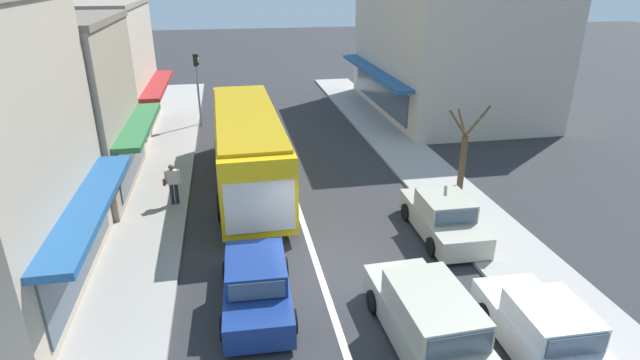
# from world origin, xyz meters

# --- Properties ---
(ground_plane) EXTENTS (140.00, 140.00, 0.00)m
(ground_plane) POSITION_xyz_m (0.00, 0.00, 0.00)
(ground_plane) COLOR #2D2D30
(lane_centre_line) EXTENTS (0.20, 28.00, 0.01)m
(lane_centre_line) POSITION_xyz_m (0.00, 4.00, 0.00)
(lane_centre_line) COLOR silver
(lane_centre_line) RESTS_ON ground
(sidewalk_left) EXTENTS (5.20, 44.00, 0.14)m
(sidewalk_left) POSITION_xyz_m (-6.80, 6.00, 0.07)
(sidewalk_left) COLOR #A39E96
(sidewalk_left) RESTS_ON ground
(kerb_right) EXTENTS (2.80, 44.00, 0.12)m
(kerb_right) POSITION_xyz_m (6.20, 6.00, 0.06)
(kerb_right) COLOR #A39E96
(kerb_right) RESTS_ON ground
(shopfront_mid_block) EXTENTS (8.48, 7.02, 6.93)m
(shopfront_mid_block) POSITION_xyz_m (-10.18, 7.80, 3.46)
(shopfront_mid_block) COLOR gray
(shopfront_mid_block) RESTS_ON ground
(shopfront_far_end) EXTENTS (8.25, 8.27, 7.06)m
(shopfront_far_end) POSITION_xyz_m (-10.18, 15.73, 3.53)
(shopfront_far_end) COLOR beige
(shopfront_far_end) RESTS_ON ground
(building_right_far) EXTENTS (9.83, 13.24, 9.19)m
(building_right_far) POSITION_xyz_m (11.48, 17.44, 4.59)
(building_right_far) COLOR beige
(building_right_far) RESTS_ON ground
(city_bus) EXTENTS (2.89, 10.90, 3.23)m
(city_bus) POSITION_xyz_m (-1.71, 7.05, 1.88)
(city_bus) COLOR yellow
(city_bus) RESTS_ON ground
(sedan_behind_bus_mid) EXTENTS (2.00, 4.26, 1.47)m
(sedan_behind_bus_mid) POSITION_xyz_m (-1.96, -1.28, 0.66)
(sedan_behind_bus_mid) COLOR navy
(sedan_behind_bus_mid) RESTS_ON ground
(wagon_behind_bus_near) EXTENTS (2.06, 4.56, 1.58)m
(wagon_behind_bus_near) POSITION_xyz_m (2.00, -3.56, 0.75)
(wagon_behind_bus_near) COLOR #B7B29E
(wagon_behind_bus_near) RESTS_ON ground
(parked_sedan_kerb_front) EXTENTS (1.98, 4.24, 1.47)m
(parked_sedan_kerb_front) POSITION_xyz_m (4.55, -4.50, 0.66)
(parked_sedan_kerb_front) COLOR silver
(parked_sedan_kerb_front) RESTS_ON ground
(parked_sedan_kerb_second) EXTENTS (1.95, 4.22, 1.47)m
(parked_sedan_kerb_second) POSITION_xyz_m (4.61, 1.53, 0.66)
(parked_sedan_kerb_second) COLOR #B7B29E
(parked_sedan_kerb_second) RESTS_ON ground
(traffic_light_downstreet) EXTENTS (0.33, 0.24, 4.20)m
(traffic_light_downstreet) POSITION_xyz_m (-4.02, 16.49, 2.85)
(traffic_light_downstreet) COLOR gray
(traffic_light_downstreet) RESTS_ON ground
(street_tree_right) EXTENTS (1.64, 1.69, 3.98)m
(street_tree_right) POSITION_xyz_m (6.16, 3.57, 1.87)
(street_tree_right) COLOR brown
(street_tree_right) RESTS_ON ground
(pedestrian_with_handbag_near) EXTENTS (0.65, 0.26, 1.63)m
(pedestrian_with_handbag_near) POSITION_xyz_m (-4.67, 5.49, 1.07)
(pedestrian_with_handbag_near) COLOR #232838
(pedestrian_with_handbag_near) RESTS_ON sidewalk_left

